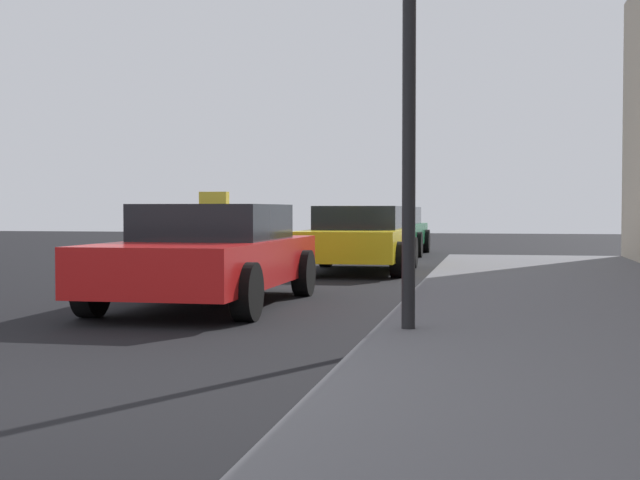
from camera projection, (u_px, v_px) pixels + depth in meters
The scene contains 3 objects.
car_red at pixel (210, 254), 11.15m from camera, with size 2.02×4.49×1.43m.
car_yellow at pixel (359, 238), 17.14m from camera, with size 2.01×4.15×1.27m.
car_green at pixel (388, 230), 23.69m from camera, with size 2.06×4.01×1.27m.
Camera 1 is at (3.05, -4.96, 1.21)m, focal length 49.83 mm.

